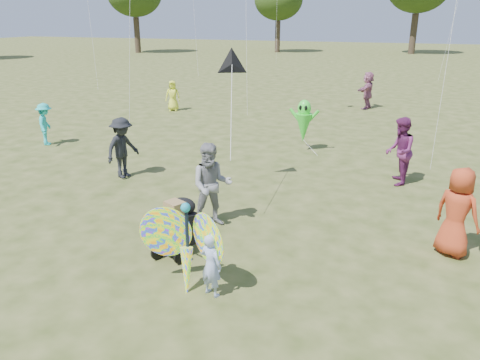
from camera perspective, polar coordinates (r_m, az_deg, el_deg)
name	(u,v)px	position (r m, az deg, el deg)	size (l,w,h in m)	color
ground	(222,262)	(8.87, -2.21, -9.92)	(160.00, 160.00, 0.00)	#51592B
child_girl	(211,265)	(7.66, -3.55, -10.30)	(0.40, 0.26, 1.09)	#9EB0DF
adult_man	(211,185)	(9.99, -3.50, -0.65)	(0.90, 0.70, 1.84)	gray
grey_bag	(187,225)	(10.16, -6.43, -5.43)	(0.60, 0.49, 0.19)	gray
crowd_a	(457,212)	(9.66, 24.95, -3.57)	(0.85, 0.55, 1.74)	#B53C1D
crowd_b	(122,148)	(13.49, -14.14, 3.82)	(1.11, 0.64, 1.71)	black
crowd_e	(400,151)	(13.22, 18.89, 3.33)	(0.89, 0.70, 1.84)	#682258
crowd_g	(173,96)	(23.04, -8.20, 10.14)	(0.70, 0.46, 1.44)	#E0EB37
crowd_i	(45,124)	(17.91, -22.63, 6.30)	(0.96, 0.55, 1.48)	#22B9B6
crowd_j	(368,90)	(24.14, 15.30, 10.51)	(1.66, 0.53, 1.79)	#A15C7D
jogging_stroller	(178,223)	(9.00, -7.55, -5.24)	(0.78, 1.15, 1.09)	black
butterfly_kite	(187,247)	(7.81, -6.52, -8.06)	(1.74, 0.75, 1.71)	orange
delta_kite_rig	(232,65)	(11.82, -0.99, 13.85)	(1.31, 2.63, 2.14)	black
alien_kite	(304,123)	(15.85, 7.77, 6.93)	(1.12, 0.69, 1.74)	#39E335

